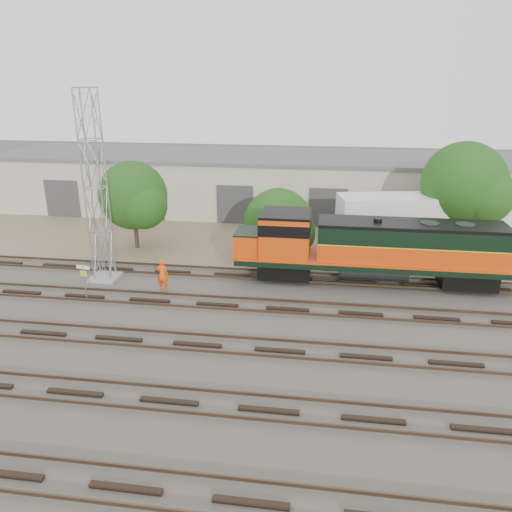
# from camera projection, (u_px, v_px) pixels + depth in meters

# --- Properties ---
(ground) EXTENTS (140.00, 140.00, 0.00)m
(ground) POSITION_uv_depth(u_px,v_px,m) (285.00, 323.00, 26.39)
(ground) COLOR #47423A
(ground) RESTS_ON ground
(dirt_strip) EXTENTS (80.00, 16.00, 0.02)m
(dirt_strip) POSITION_uv_depth(u_px,v_px,m) (302.00, 237.00, 40.33)
(dirt_strip) COLOR #726047
(dirt_strip) RESTS_ON ground
(tracks) EXTENTS (80.00, 20.40, 0.28)m
(tracks) POSITION_uv_depth(u_px,v_px,m) (280.00, 350.00, 23.57)
(tracks) COLOR black
(tracks) RESTS_ON ground
(warehouse) EXTENTS (58.40, 10.40, 5.30)m
(warehouse) POSITION_uv_depth(u_px,v_px,m) (308.00, 184.00, 46.84)
(warehouse) COLOR beige
(warehouse) RESTS_ON ground
(locomotive) EXTENTS (17.21, 3.02, 4.14)m
(locomotive) POSITION_uv_depth(u_px,v_px,m) (370.00, 248.00, 30.53)
(locomotive) COLOR black
(locomotive) RESTS_ON tracks
(signal_tower) EXTENTS (1.72, 1.72, 11.68)m
(signal_tower) POSITION_uv_depth(u_px,v_px,m) (96.00, 192.00, 30.11)
(signal_tower) COLOR gray
(signal_tower) RESTS_ON ground
(sign_post) EXTENTS (0.86, 0.18, 2.11)m
(sign_post) POSITION_uv_depth(u_px,v_px,m) (84.00, 275.00, 28.70)
(sign_post) COLOR gray
(sign_post) RESTS_ON ground
(worker) EXTENTS (0.75, 0.52, 2.00)m
(worker) POSITION_uv_depth(u_px,v_px,m) (163.00, 275.00, 30.04)
(worker) COLOR #FB550D
(worker) RESTS_ON ground
(semi_trailer) EXTENTS (14.20, 5.59, 4.28)m
(semi_trailer) POSITION_uv_depth(u_px,v_px,m) (439.00, 217.00, 36.02)
(semi_trailer) COLOR white
(semi_trailer) RESTS_ON ground
(tree_west) EXTENTS (5.26, 5.01, 6.55)m
(tree_west) POSITION_uv_depth(u_px,v_px,m) (136.00, 198.00, 36.26)
(tree_west) COLOR #382619
(tree_west) RESTS_ON ground
(tree_mid) EXTENTS (5.27, 5.02, 5.02)m
(tree_mid) POSITION_uv_depth(u_px,v_px,m) (281.00, 225.00, 36.12)
(tree_mid) COLOR #382619
(tree_mid) RESTS_ON ground
(tree_east) EXTENTS (6.24, 5.94, 8.02)m
(tree_east) POSITION_uv_depth(u_px,v_px,m) (469.00, 187.00, 35.26)
(tree_east) COLOR #382619
(tree_east) RESTS_ON ground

